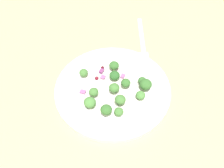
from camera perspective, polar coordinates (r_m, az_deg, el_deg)
The scene contains 24 objects.
ground_plane at distance 64.87cm, azimuth -0.10°, elevation -3.11°, with size 180.00×180.00×2.00cm, color tan.
plate at distance 64.30cm, azimuth 0.00°, elevation -1.02°, with size 28.30×28.30×1.70cm.
dressing_pool at distance 63.95cm, azimuth 0.00°, elevation -0.78°, with size 16.41×16.41×0.20cm, color white.
broccoli_floret_0 at distance 64.35cm, azimuth 0.30°, elevation 1.86°, with size 2.58×2.58×2.61cm.
broccoli_floret_1 at distance 61.23cm, azimuth 6.22°, elevation -2.47°, with size 2.25×2.25×2.28cm.
broccoli_floret_2 at distance 58.49cm, azimuth 1.48°, elevation -6.07°, with size 2.11×2.11×2.13cm.
broccoli_floret_3 at distance 57.73cm, azimuth -0.88°, elevation -5.69°, with size 2.58×2.58×2.61cm.
broccoli_floret_4 at distance 61.63cm, azimuth 0.54°, elevation -0.61°, with size 2.51×2.51×2.54cm.
broccoli_floret_5 at distance 63.85cm, azimuth 6.59°, elevation 0.69°, with size 2.05×2.05×2.08cm.
broccoli_floret_6 at distance 59.42cm, azimuth -4.84°, elevation -4.04°, with size 2.80×2.80×2.84cm.
broccoli_floret_7 at distance 65.54cm, azimuth -6.19°, elevation 2.44°, with size 2.15×2.15×2.18cm.
broccoli_floret_8 at distance 59.32cm, azimuth 1.80°, elevation -3.46°, with size 2.52×2.52×2.55cm.
broccoli_floret_9 at distance 66.41cm, azimuth 0.45°, elevation 4.01°, with size 2.50×2.50×2.53cm.
broccoli_floret_10 at distance 62.53cm, azimuth 7.33°, elevation -0.10°, with size 2.96×2.96×3.00cm.
broccoli_floret_11 at distance 62.43cm, azimuth 3.00°, elevation 0.22°, with size 2.29×2.29×2.32cm.
broccoli_floret_12 at distance 61.12cm, azimuth -4.01°, elevation -1.77°, with size 2.24×2.24×2.27cm.
cranberry_0 at distance 67.02cm, azimuth 1.41°, elevation 3.56°, with size 0.73×0.73×0.73cm, color maroon.
cranberry_1 at distance 65.41cm, azimuth -3.34°, elevation 1.26°, with size 0.94×0.94×0.94cm, color maroon.
cranberry_2 at distance 67.24cm, azimuth -2.08°, elevation 3.54°, with size 0.85×0.85×0.85cm, color #4C0A14.
onion_bit_0 at distance 63.00cm, azimuth -6.37°, elevation -1.70°, with size 1.04×1.34×0.44cm, color #A35B93.
onion_bit_1 at distance 65.81cm, azimuth 2.35°, elevation 1.70°, with size 1.32×0.93×0.55cm, color #A35B93.
onion_bit_2 at distance 66.68cm, azimuth -2.28°, elevation 2.85°, with size 0.91×1.39×0.59cm, color #843D75.
onion_bit_3 at distance 65.52cm, azimuth -1.95°, elevation 1.49°, with size 1.05×1.09×0.49cm, color #A35B93.
fork at distance 77.33cm, azimuth 6.61°, elevation 9.20°, with size 18.59×5.45×0.50cm.
Camera 1 is at (-36.95, -6.98, 51.86)cm, focal length 42.07 mm.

